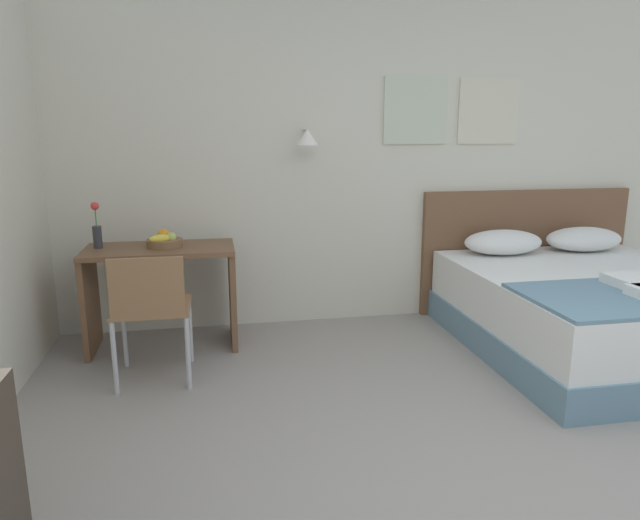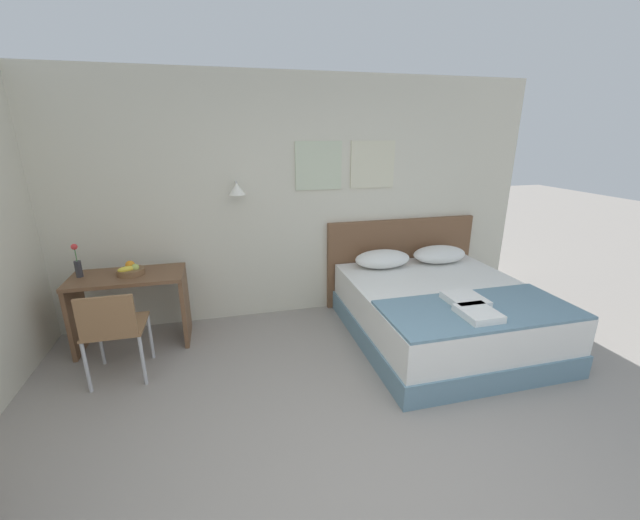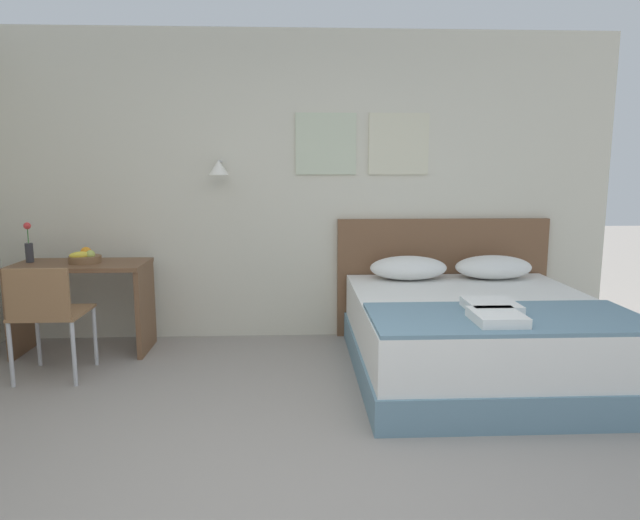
% 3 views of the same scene
% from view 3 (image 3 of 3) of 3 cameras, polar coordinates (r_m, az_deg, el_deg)
% --- Properties ---
extents(wall_back, '(5.74, 0.31, 2.65)m').
position_cam_3_polar(wall_back, '(5.02, -3.40, 7.29)').
color(wall_back, beige).
rests_on(wall_back, ground_plane).
extents(bed, '(1.76, 1.95, 0.57)m').
position_cam_3_polar(bed, '(4.34, 15.36, -7.43)').
color(bed, '#66899E').
rests_on(bed, ground_plane).
extents(headboard, '(1.88, 0.06, 1.05)m').
position_cam_3_polar(headboard, '(5.22, 12.11, -1.71)').
color(headboard, brown).
rests_on(headboard, ground_plane).
extents(pillow_left, '(0.65, 0.39, 0.20)m').
position_cam_3_polar(pillow_left, '(4.85, 8.83, -0.79)').
color(pillow_left, white).
rests_on(pillow_left, bed).
extents(pillow_right, '(0.65, 0.39, 0.20)m').
position_cam_3_polar(pillow_right, '(5.05, 16.94, -0.69)').
color(pillow_right, white).
rests_on(pillow_right, bed).
extents(throw_blanket, '(1.71, 0.78, 0.02)m').
position_cam_3_polar(throw_blanket, '(3.75, 18.21, -5.51)').
color(throw_blanket, '#66899E').
rests_on(throw_blanket, bed).
extents(folded_towel_near_foot, '(0.31, 0.35, 0.06)m').
position_cam_3_polar(folded_towel_near_foot, '(3.85, 16.74, -4.43)').
color(folded_towel_near_foot, white).
rests_on(folded_towel_near_foot, throw_blanket).
extents(folded_towel_mid_bed, '(0.29, 0.34, 0.06)m').
position_cam_3_polar(folded_towel_mid_bed, '(3.58, 17.29, -5.48)').
color(folded_towel_mid_bed, white).
rests_on(folded_towel_mid_bed, throw_blanket).
extents(desk, '(1.04, 0.53, 0.74)m').
position_cam_3_polar(desk, '(5.02, -22.66, -2.91)').
color(desk, brown).
rests_on(desk, ground_plane).
extents(desk_chair, '(0.47, 0.47, 0.83)m').
position_cam_3_polar(desk_chair, '(4.44, -25.67, -4.55)').
color(desk_chair, '#8E6642').
rests_on(desk_chair, ground_plane).
extents(fruit_bowl, '(0.25, 0.25, 0.12)m').
position_cam_3_polar(fruit_bowl, '(4.97, -22.44, 0.22)').
color(fruit_bowl, brown).
rests_on(fruit_bowl, desk).
extents(flower_vase, '(0.06, 0.06, 0.33)m').
position_cam_3_polar(flower_vase, '(5.17, -27.10, 1.21)').
color(flower_vase, '#333338').
rests_on(flower_vase, desk).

